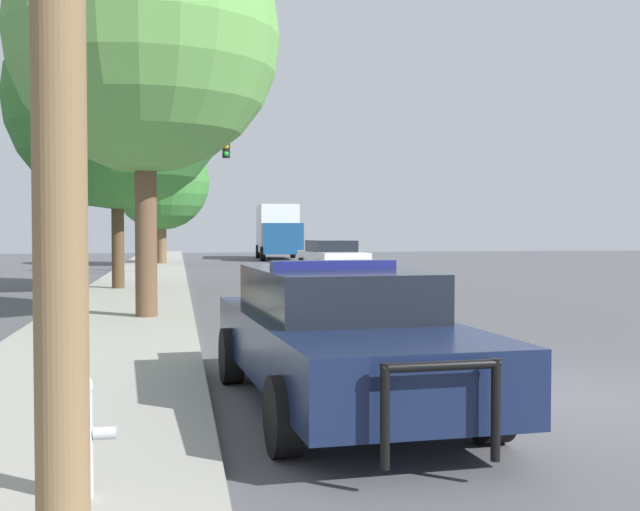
{
  "coord_description": "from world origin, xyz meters",
  "views": [
    {
      "loc": [
        -3.92,
        -8.13,
        1.86
      ],
      "look_at": [
        -0.51,
        11.0,
        1.21
      ],
      "focal_mm": 45.0,
      "sensor_mm": 36.0,
      "label": 1
    }
  ],
  "objects_px": {
    "tree_sidewalk_far": "(161,182)",
    "tree_sidewalk_near": "(145,38)",
    "box_truck": "(278,231)",
    "fire_hydrant": "(76,430)",
    "car_background_oncoming": "(332,257)",
    "police_car": "(338,334)",
    "traffic_light": "(181,174)",
    "tree_sidewalk_mid": "(117,100)"
  },
  "relations": [
    {
      "from": "police_car",
      "to": "fire_hydrant",
      "type": "height_order",
      "value": "police_car"
    },
    {
      "from": "tree_sidewalk_far",
      "to": "tree_sidewalk_mid",
      "type": "relative_size",
      "value": 0.75
    },
    {
      "from": "tree_sidewalk_far",
      "to": "box_truck",
      "type": "bearing_deg",
      "value": 48.89
    },
    {
      "from": "traffic_light",
      "to": "tree_sidewalk_near",
      "type": "distance_m",
      "value": 16.81
    },
    {
      "from": "police_car",
      "to": "tree_sidewalk_near",
      "type": "xyz_separation_m",
      "value": [
        -2.26,
        8.0,
        4.84
      ]
    },
    {
      "from": "traffic_light",
      "to": "box_truck",
      "type": "bearing_deg",
      "value": 69.71
    },
    {
      "from": "fire_hydrant",
      "to": "box_truck",
      "type": "xyz_separation_m",
      "value": [
        6.73,
        43.61,
        1.18
      ]
    },
    {
      "from": "box_truck",
      "to": "tree_sidewalk_far",
      "type": "distance_m",
      "value": 10.72
    },
    {
      "from": "police_car",
      "to": "car_background_oncoming",
      "type": "bearing_deg",
      "value": -104.62
    },
    {
      "from": "car_background_oncoming",
      "to": "box_truck",
      "type": "height_order",
      "value": "box_truck"
    },
    {
      "from": "car_background_oncoming",
      "to": "tree_sidewalk_far",
      "type": "height_order",
      "value": "tree_sidewalk_far"
    },
    {
      "from": "fire_hydrant",
      "to": "car_background_oncoming",
      "type": "distance_m",
      "value": 26.68
    },
    {
      "from": "tree_sidewalk_near",
      "to": "tree_sidewalk_mid",
      "type": "xyz_separation_m",
      "value": [
        -1.1,
        7.88,
        -0.01
      ]
    },
    {
      "from": "box_truck",
      "to": "tree_sidewalk_near",
      "type": "relative_size",
      "value": 0.98
    },
    {
      "from": "fire_hydrant",
      "to": "tree_sidewalk_near",
      "type": "height_order",
      "value": "tree_sidewalk_near"
    },
    {
      "from": "tree_sidewalk_near",
      "to": "tree_sidewalk_mid",
      "type": "distance_m",
      "value": 7.96
    },
    {
      "from": "police_car",
      "to": "box_truck",
      "type": "relative_size",
      "value": 0.68
    },
    {
      "from": "fire_hydrant",
      "to": "box_truck",
      "type": "bearing_deg",
      "value": 81.22
    },
    {
      "from": "fire_hydrant",
      "to": "tree_sidewalk_mid",
      "type": "height_order",
      "value": "tree_sidewalk_mid"
    },
    {
      "from": "fire_hydrant",
      "to": "box_truck",
      "type": "distance_m",
      "value": 44.14
    },
    {
      "from": "traffic_light",
      "to": "car_background_oncoming",
      "type": "height_order",
      "value": "traffic_light"
    },
    {
      "from": "police_car",
      "to": "tree_sidewalk_far",
      "type": "xyz_separation_m",
      "value": [
        -2.42,
        32.88,
        3.42
      ]
    },
    {
      "from": "fire_hydrant",
      "to": "tree_sidewalk_near",
      "type": "xyz_separation_m",
      "value": [
        0.04,
        10.86,
        5.03
      ]
    },
    {
      "from": "fire_hydrant",
      "to": "car_background_oncoming",
      "type": "relative_size",
      "value": 0.18
    },
    {
      "from": "traffic_light",
      "to": "tree_sidewalk_mid",
      "type": "xyz_separation_m",
      "value": [
        -1.87,
        -8.84,
        1.53
      ]
    },
    {
      "from": "fire_hydrant",
      "to": "tree_sidewalk_near",
      "type": "bearing_deg",
      "value": 89.81
    },
    {
      "from": "tree_sidewalk_far",
      "to": "tree_sidewalk_mid",
      "type": "bearing_deg",
      "value": -93.14
    },
    {
      "from": "tree_sidewalk_far",
      "to": "tree_sidewalk_mid",
      "type": "distance_m",
      "value": 17.08
    },
    {
      "from": "tree_sidewalk_near",
      "to": "traffic_light",
      "type": "bearing_deg",
      "value": 87.36
    },
    {
      "from": "police_car",
      "to": "traffic_light",
      "type": "relative_size",
      "value": 0.96
    },
    {
      "from": "box_truck",
      "to": "tree_sidewalk_mid",
      "type": "bearing_deg",
      "value": 75.15
    },
    {
      "from": "police_car",
      "to": "fire_hydrant",
      "type": "bearing_deg",
      "value": 47.52
    },
    {
      "from": "police_car",
      "to": "tree_sidewalk_near",
      "type": "distance_m",
      "value": 9.61
    },
    {
      "from": "police_car",
      "to": "fire_hydrant",
      "type": "distance_m",
      "value": 3.67
    },
    {
      "from": "tree_sidewalk_far",
      "to": "tree_sidewalk_near",
      "type": "xyz_separation_m",
      "value": [
        0.17,
        -24.88,
        1.41
      ]
    },
    {
      "from": "tree_sidewalk_mid",
      "to": "tree_sidewalk_far",
      "type": "bearing_deg",
      "value": 86.86
    },
    {
      "from": "fire_hydrant",
      "to": "box_truck",
      "type": "relative_size",
      "value": 0.1
    },
    {
      "from": "fire_hydrant",
      "to": "tree_sidewalk_near",
      "type": "distance_m",
      "value": 11.97
    },
    {
      "from": "police_car",
      "to": "tree_sidewalk_near",
      "type": "height_order",
      "value": "tree_sidewalk_near"
    },
    {
      "from": "car_background_oncoming",
      "to": "tree_sidewalk_mid",
      "type": "distance_m",
      "value": 11.56
    },
    {
      "from": "car_background_oncoming",
      "to": "traffic_light",
      "type": "bearing_deg",
      "value": -21.43
    },
    {
      "from": "police_car",
      "to": "tree_sidewalk_near",
      "type": "bearing_deg",
      "value": -78.05
    }
  ]
}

